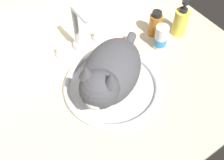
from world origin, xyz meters
TOP-DOWN VIEW (x-y plane):
  - countertop at (0.00, 0.00)cm, footprint 117.03×75.61cm
  - sink_basin at (5.72, -2.61)cm, footprint 32.72×32.72cm
  - faucet at (5.72, 19.06)cm, footprint 19.12×10.93cm
  - cat at (3.79, -4.01)cm, footprint 34.85×29.22cm
  - pill_bottle at (31.00, 2.74)cm, footprint 4.80×4.80cm
  - soap_pump_bottle at (42.37, 4.74)cm, footprint 5.43×5.43cm
  - amber_bottle at (34.13, 9.69)cm, footprint 4.82×4.82cm

SIDE VIEW (x-z plane):
  - countertop at x=0.00cm, z-range 0.00..3.00cm
  - sink_basin at x=5.72cm, z-range 2.86..4.89cm
  - pill_bottle at x=31.00cm, z-range 2.64..12.63cm
  - amber_bottle at x=34.13cm, z-range 2.65..13.32cm
  - soap_pump_bottle at x=42.37cm, z-range 1.14..16.25cm
  - faucet at x=5.72cm, z-range 0.72..20.55cm
  - cat at x=3.79cm, z-range 3.19..22.38cm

